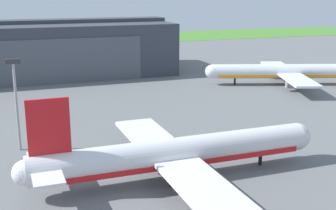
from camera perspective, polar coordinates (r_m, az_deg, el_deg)
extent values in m
plane|color=slate|center=(70.23, -7.93, -8.14)|extent=(440.00, 440.00, 0.00)
cube|color=#4B8631|center=(254.49, -17.57, 7.71)|extent=(440.00, 56.00, 0.08)
cylinder|color=silver|center=(65.05, 1.06, -6.06)|extent=(42.03, 4.49, 4.33)
sphere|color=silver|center=(75.03, 16.15, -3.83)|extent=(4.16, 4.16, 4.16)
sphere|color=silver|center=(60.96, -17.80, -8.23)|extent=(3.38, 3.38, 3.38)
cube|color=red|center=(65.47, 1.05, -7.04)|extent=(38.67, 4.52, 0.76)
cube|color=red|center=(59.23, -14.99, -2.68)|extent=(5.46, 0.42, 7.36)
cube|color=silver|center=(57.94, -15.13, -8.77)|extent=(3.81, 6.08, 0.28)
cube|color=silver|center=(63.94, -15.75, -6.59)|extent=(3.81, 6.08, 0.28)
cube|color=silver|center=(56.30, 4.17, -10.07)|extent=(6.79, 18.05, 0.56)
cube|color=silver|center=(74.00, -2.50, -3.95)|extent=(6.79, 18.05, 0.56)
cylinder|color=gray|center=(58.41, 4.26, -10.73)|extent=(4.12, 2.40, 2.38)
cylinder|color=gray|center=(73.44, -1.53, -5.32)|extent=(4.12, 2.40, 2.38)
cylinder|color=black|center=(72.36, 11.68, -6.83)|extent=(0.56, 0.56, 1.86)
cylinder|color=black|center=(63.69, 0.39, -9.53)|extent=(0.56, 0.56, 1.86)
cylinder|color=black|center=(67.60, -1.02, -8.07)|extent=(0.56, 0.56, 1.86)
cylinder|color=silver|center=(134.75, 14.64, 4.20)|extent=(41.41, 18.08, 4.14)
sphere|color=silver|center=(130.63, 5.62, 4.28)|extent=(3.98, 3.98, 3.98)
cube|color=orange|center=(134.95, 14.61, 3.72)|extent=(38.22, 16.99, 0.72)
cube|color=silver|center=(145.18, 13.84, 4.74)|extent=(12.75, 20.19, 0.56)
cube|color=silver|center=(125.06, 16.29, 3.08)|extent=(12.75, 20.19, 0.56)
cylinder|color=gray|center=(143.77, 13.65, 4.08)|extent=(4.47, 3.46, 2.28)
cylinder|color=gray|center=(126.52, 15.70, 2.58)|extent=(4.47, 3.46, 2.28)
cylinder|color=black|center=(132.15, 8.51, 2.98)|extent=(0.56, 0.56, 1.91)
cylinder|color=black|center=(137.81, 15.01, 3.11)|extent=(0.56, 0.56, 1.91)
cylinder|color=black|center=(133.72, 15.51, 2.74)|extent=(0.56, 0.56, 1.91)
cylinder|color=#99999E|center=(79.71, -18.72, -0.35)|extent=(0.44, 0.44, 15.04)
cube|color=#333338|center=(78.18, -19.19, 5.28)|extent=(2.40, 0.50, 0.80)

